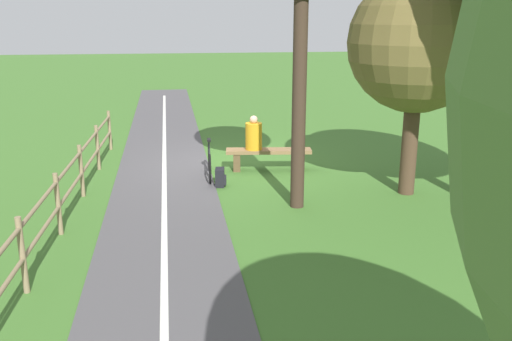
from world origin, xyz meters
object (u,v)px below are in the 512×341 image
Objects in this scene: bench at (269,155)px; backpack at (220,177)px; bicycle at (210,162)px; tree_far_left at (418,44)px; person_seated at (254,135)px.

bench is 1.63m from backpack.
bicycle reaches higher than backpack.
bench is at bearing -39.95° from tree_far_left.
bicycle is at bearing -76.70° from backpack.
tree_far_left is at bearing 146.70° from bench.
tree_far_left is (-2.48, 2.08, 2.60)m from bench.
backpack is 4.72m from tree_far_left.
person_seated is 4.12m from tree_far_left.
backpack is at bearing 58.64° from person_seated.
person_seated is at bearing 112.06° from bicycle.
backpack is at bearing -15.21° from tree_far_left.
bicycle is (1.04, 0.37, -0.49)m from person_seated.
tree_far_left is at bearing 164.79° from backpack.
tree_far_left is (-3.69, 1.00, 2.77)m from backpack.
backpack is at bearing 15.70° from bicycle.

